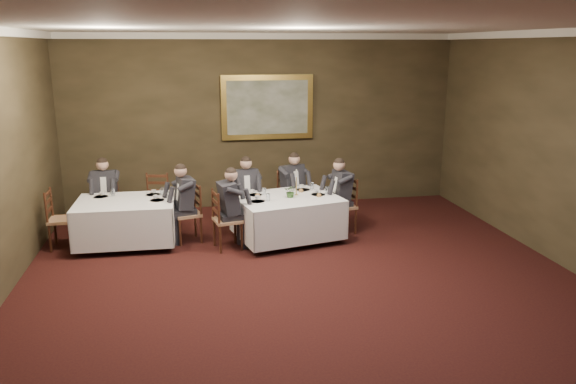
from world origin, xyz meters
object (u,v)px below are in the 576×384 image
object	(u,v)px
diner_main_backleft	(246,202)
diner_sec_endright	(187,212)
candlestick	(296,185)
painting	(267,107)
chair_main_backleft	(246,213)
centerpiece	(291,191)
table_main	(287,215)
diner_main_endright	(342,205)
chair_sec_backright	(157,213)
chair_sec_endleft	(63,231)
chair_main_endleft	(227,232)
diner_sec_backleft	(106,203)
chair_sec_endright	(189,225)
diner_main_backright	(292,196)
chair_main_backright	(291,208)
chair_sec_backleft	(107,215)
chair_main_endright	(343,217)
table_second	(126,219)
diner_main_endleft	(227,219)

from	to	relation	value
diner_main_backleft	diner_sec_endright	world-z (taller)	same
candlestick	painting	bearing A→B (deg)	94.78
chair_main_backleft	centerpiece	size ratio (longest dim) A/B	4.24
table_main	diner_main_endright	xyz separation A→B (m)	(1.04, 0.23, 0.06)
chair_sec_backright	chair_sec_endleft	world-z (taller)	same
chair_main_backleft	chair_main_endleft	world-z (taller)	same
diner_sec_backleft	chair_sec_endright	bearing A→B (deg)	150.33
table_main	chair_main_backleft	bearing A→B (deg)	130.24
chair_main_endleft	candlestick	distance (m)	1.44
centerpiece	diner_sec_backleft	bearing A→B (deg)	160.78
diner_main_backright	centerpiece	bearing A→B (deg)	54.36
diner_main_backleft	painting	distance (m)	2.25
table_main	diner_main_backleft	distance (m)	0.98
chair_main_backright	chair_sec_backleft	bearing A→B (deg)	-26.36
candlestick	table_main	bearing A→B (deg)	-146.19
table_main	chair_sec_endleft	world-z (taller)	chair_sec_endleft
chair_main_endright	candlestick	xyz separation A→B (m)	(-0.87, -0.12, 0.65)
diner_sec_backleft	diner_main_backright	bearing A→B (deg)	178.35
chair_main_endright	diner_main_backright	bearing A→B (deg)	39.07
table_second	diner_main_backleft	size ratio (longest dim) A/B	1.22
table_second	diner_main_backright	world-z (taller)	diner_main_backright
diner_main_backleft	centerpiece	size ratio (longest dim) A/B	5.70
chair_sec_endleft	candlestick	xyz separation A→B (m)	(3.90, -0.15, 0.65)
table_main	diner_main_backright	bearing A→B (deg)	74.81
diner_main_backleft	chair_sec_endleft	bearing A→B (deg)	0.91
diner_main_backright	diner_sec_endright	distance (m)	2.07
table_second	diner_main_backright	distance (m)	3.03
diner_sec_backleft	painting	xyz separation A→B (m)	(3.11, 1.18, 1.54)
diner_sec_backleft	chair_sec_endright	world-z (taller)	diner_sec_backleft
table_main	table_second	world-z (taller)	same
diner_main_backleft	chair_sec_endright	distance (m)	1.18
diner_main_backleft	candlestick	xyz separation A→B (m)	(0.81, -0.62, 0.42)
chair_main_endleft	chair_main_endright	size ratio (longest dim) A/B	1.00
chair_main_backleft	diner_main_backleft	size ratio (longest dim) A/B	0.74
diner_main_backleft	centerpiece	bearing A→B (deg)	124.34
chair_main_backleft	chair_main_backright	xyz separation A→B (m)	(0.89, 0.20, 0.00)
table_main	chair_sec_backright	size ratio (longest dim) A/B	1.95
chair_main_backleft	chair_sec_backright	xyz separation A→B (m)	(-1.61, 0.32, 0.00)
chair_main_backright	chair_main_endleft	xyz separation A→B (m)	(-1.30, -1.19, 0.00)
diner_main_endleft	centerpiece	bearing A→B (deg)	89.06
chair_sec_endright	chair_sec_endleft	world-z (taller)	same
diner_main_endright	candlestick	size ratio (longest dim) A/B	2.90
diner_main_backleft	chair_main_endleft	distance (m)	1.09
diner_sec_backleft	painting	bearing A→B (deg)	-158.53
chair_sec_backleft	table_main	bearing A→B (deg)	161.37
diner_main_endleft	painting	distance (m)	3.11
diner_main_endright	table_main	bearing A→B (deg)	93.36
diner_main_backleft	diner_main_endright	distance (m)	1.75
chair_main_endright	chair_sec_backright	distance (m)	3.40
chair_main_backleft	chair_main_backright	world-z (taller)	same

